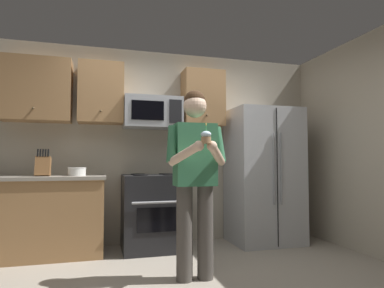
{
  "coord_description": "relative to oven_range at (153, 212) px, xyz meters",
  "views": [
    {
      "loc": [
        -0.8,
        -2.79,
        1.08
      ],
      "look_at": [
        0.03,
        0.2,
        1.25
      ],
      "focal_mm": 31.13,
      "sensor_mm": 36.0,
      "label": 1
    }
  ],
  "objects": [
    {
      "name": "microwave",
      "position": [
        0.0,
        0.12,
        1.26
      ],
      "size": [
        0.74,
        0.41,
        0.4
      ],
      "color": "#9EA0A5"
    },
    {
      "name": "bowl_large_white",
      "position": [
        -0.91,
        0.0,
        0.51
      ],
      "size": [
        0.21,
        0.21,
        0.1
      ],
      "color": "white",
      "rests_on": "counter_left"
    },
    {
      "name": "counter_left",
      "position": [
        -1.3,
        0.02,
        0.0
      ],
      "size": [
        1.44,
        0.66,
        0.92
      ],
      "color": "#9E7247",
      "rests_on": "ground"
    },
    {
      "name": "oven_range",
      "position": [
        0.0,
        0.0,
        0.0
      ],
      "size": [
        0.76,
        0.7,
        0.93
      ],
      "color": "black",
      "rests_on": "ground"
    },
    {
      "name": "cabinet_row_upper",
      "position": [
        -0.57,
        0.17,
        1.49
      ],
      "size": [
        2.78,
        0.36,
        0.76
      ],
      "color": "#9E7247"
    },
    {
      "name": "cupcake",
      "position": [
        0.21,
        -1.5,
        0.83
      ],
      "size": [
        0.09,
        0.09,
        0.17
      ],
      "color": "#A87F56"
    },
    {
      "name": "knife_block",
      "position": [
        -1.28,
        -0.03,
        0.57
      ],
      "size": [
        0.16,
        0.15,
        0.32
      ],
      "color": "brown",
      "rests_on": "counter_left"
    },
    {
      "name": "wall_back",
      "position": [
        0.15,
        0.39,
        0.84
      ],
      "size": [
        4.4,
        0.1,
        2.6
      ],
      "primitive_type": "cube",
      "color": "#B7AD99",
      "rests_on": "ground"
    },
    {
      "name": "person",
      "position": [
        0.21,
        -1.17,
        0.53
      ],
      "size": [
        0.6,
        0.48,
        1.76
      ],
      "color": "#4C4742",
      "rests_on": "ground"
    },
    {
      "name": "ground_plane",
      "position": [
        0.15,
        -1.36,
        -0.46
      ],
      "size": [
        6.0,
        6.0,
        0.0
      ],
      "primitive_type": "plane",
      "color": "#9E9384"
    },
    {
      "name": "wall_right",
      "position": [
        2.4,
        -1.06,
        0.84
      ],
      "size": [
        0.1,
        4.4,
        2.6
      ],
      "primitive_type": "cube",
      "color": "#B7AD99",
      "rests_on": "ground"
    },
    {
      "name": "refrigerator",
      "position": [
        1.5,
        -0.04,
        0.44
      ],
      "size": [
        0.9,
        0.75,
        1.8
      ],
      "color": "#B7BABF",
      "rests_on": "ground"
    }
  ]
}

